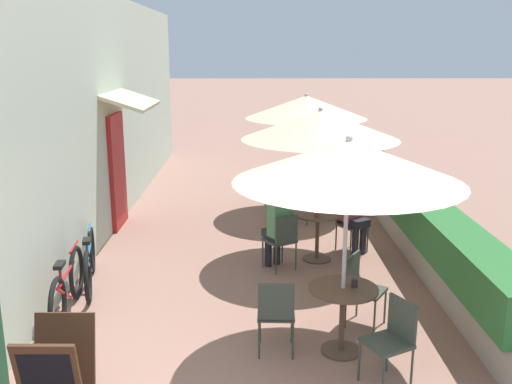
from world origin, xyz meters
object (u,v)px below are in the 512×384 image
menu_board (58,373)px  cafe_chair_near_left (276,311)px  patio_table_far (304,187)px  patio_umbrella_far (306,107)px  cafe_chair_far_back (275,183)px  cafe_chair_near_back (360,284)px  cafe_chair_far_left (303,197)px  patio_umbrella_mid (320,125)px  coffee_cup_near (354,283)px  bicycle_leaning (68,288)px  cafe_chair_near_right (393,335)px  coffee_cup_mid (316,213)px  patio_table_mid (317,227)px  coffee_cup_far (309,175)px  patio_table_near (342,306)px  patio_umbrella_near (348,161)px  cafe_chair_mid_right (282,238)px  cafe_chair_mid_left (349,220)px  cafe_chair_far_right (335,185)px  seated_patron_mid_left (354,212)px  bicycle_second (90,262)px  seated_patron_mid_right (278,225)px

menu_board → cafe_chair_near_left: bearing=28.8°
patio_table_far → patio_umbrella_far: (0.00, -0.00, 1.59)m
patio_table_far → cafe_chair_far_back: size_ratio=0.87×
cafe_chair_near_back → cafe_chair_far_back: 5.31m
patio_table_far → cafe_chair_far_left: cafe_chair_far_left is taller
patio_umbrella_mid → cafe_chair_far_left: bearing=91.7°
coffee_cup_near → bicycle_leaning: 3.52m
cafe_chair_near_right → coffee_cup_mid: bearing=-21.0°
patio_table_mid → patio_umbrella_mid: 1.59m
coffee_cup_far → bicycle_leaning: coffee_cup_far is taller
cafe_chair_near_right → menu_board: size_ratio=0.99×
patio_table_near → cafe_chair_far_back: size_ratio=0.87×
cafe_chair_near_back → menu_board: menu_board is taller
patio_umbrella_near → menu_board: bearing=-157.6°
patio_table_near → cafe_chair_far_back: (-0.50, 5.90, -0.02)m
patio_umbrella_far → patio_table_near: bearing=-90.8°
cafe_chair_near_back → cafe_chair_mid_right: 1.92m
patio_table_near → coffee_cup_far: coffee_cup_far is taller
cafe_chair_mid_left → patio_table_far: bearing=-107.8°
patio_umbrella_far → cafe_chair_far_right: patio_umbrella_far is taller
patio_table_near → seated_patron_mid_left: bearing=78.0°
patio_table_far → bicycle_leaning: size_ratio=0.43×
patio_table_far → cafe_chair_far_right: cafe_chair_far_right is taller
patio_umbrella_mid → cafe_chair_mid_left: bearing=37.6°
cafe_chair_mid_right → patio_umbrella_far: patio_umbrella_far is taller
cafe_chair_mid_left → seated_patron_mid_left: bearing=90.0°
patio_umbrella_near → cafe_chair_mid_right: patio_umbrella_near is taller
coffee_cup_near → bicycle_leaning: coffee_cup_near is taller
patio_umbrella_mid → cafe_chair_mid_left: patio_umbrella_mid is taller
cafe_chair_mid_left → menu_board: menu_board is taller
coffee_cup_near → patio_table_far: (-0.04, 5.44, -0.26)m
coffee_cup_near → patio_table_mid: size_ratio=0.12×
cafe_chair_far_back → bicycle_leaning: cafe_chair_far_back is taller
coffee_cup_mid → bicycle_second: size_ratio=0.05×
patio_table_near → bicycle_second: 3.71m
patio_table_near → seated_patron_mid_right: size_ratio=0.60×
bicycle_leaning → cafe_chair_mid_left: bearing=25.9°
cafe_chair_far_left → patio_table_mid: bearing=-165.0°
cafe_chair_near_left → patio_umbrella_mid: bearing=77.2°
patio_table_near → patio_umbrella_near: patio_umbrella_near is taller
cafe_chair_mid_right → seated_patron_mid_right: (-0.06, 0.10, 0.17)m
patio_umbrella_far → bicycle_leaning: 5.92m
coffee_cup_near → coffee_cup_far: same height
patio_umbrella_near → cafe_chair_mid_left: patio_umbrella_near is taller
coffee_cup_near → cafe_chair_far_right: (0.62, 5.72, -0.28)m
patio_umbrella_near → coffee_cup_far: bearing=88.2°
cafe_chair_far_back → menu_board: size_ratio=0.99×
patio_table_near → bicycle_second: size_ratio=0.44×
patio_table_mid → bicycle_leaning: 3.82m
cafe_chair_mid_left → cafe_chair_near_back: bearing=51.9°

